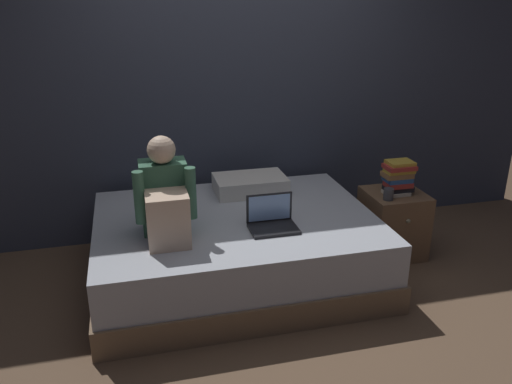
{
  "coord_description": "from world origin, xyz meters",
  "views": [
    {
      "loc": [
        -0.88,
        -3.0,
        1.97
      ],
      "look_at": [
        -0.1,
        0.1,
        0.75
      ],
      "focal_mm": 36.22,
      "sensor_mm": 36.0,
      "label": 1
    }
  ],
  "objects_px": {
    "nightstand": "(393,223)",
    "book_stack": "(398,177)",
    "person_sitting": "(165,200)",
    "laptop": "(272,220)",
    "bed": "(236,248)",
    "mug": "(388,194)",
    "pillow": "(250,184)"
  },
  "relations": [
    {
      "from": "book_stack",
      "to": "mug",
      "type": "distance_m",
      "value": 0.18
    },
    {
      "from": "bed",
      "to": "nightstand",
      "type": "height_order",
      "value": "nightstand"
    },
    {
      "from": "laptop",
      "to": "book_stack",
      "type": "relative_size",
      "value": 1.22
    },
    {
      "from": "person_sitting",
      "to": "mug",
      "type": "xyz_separation_m",
      "value": [
        1.67,
        0.15,
        -0.18
      ]
    },
    {
      "from": "person_sitting",
      "to": "bed",
      "type": "bearing_deg",
      "value": 21.39
    },
    {
      "from": "bed",
      "to": "mug",
      "type": "height_order",
      "value": "mug"
    },
    {
      "from": "bed",
      "to": "pillow",
      "type": "bearing_deg",
      "value": 64.19
    },
    {
      "from": "nightstand",
      "to": "mug",
      "type": "height_order",
      "value": "mug"
    },
    {
      "from": "person_sitting",
      "to": "mug",
      "type": "distance_m",
      "value": 1.68
    },
    {
      "from": "book_stack",
      "to": "nightstand",
      "type": "bearing_deg",
      "value": 74.19
    },
    {
      "from": "nightstand",
      "to": "mug",
      "type": "distance_m",
      "value": 0.35
    },
    {
      "from": "nightstand",
      "to": "book_stack",
      "type": "height_order",
      "value": "book_stack"
    },
    {
      "from": "bed",
      "to": "book_stack",
      "type": "bearing_deg",
      "value": 2.35
    },
    {
      "from": "bed",
      "to": "book_stack",
      "type": "height_order",
      "value": "book_stack"
    },
    {
      "from": "nightstand",
      "to": "laptop",
      "type": "relative_size",
      "value": 1.64
    },
    {
      "from": "bed",
      "to": "book_stack",
      "type": "xyz_separation_m",
      "value": [
        1.29,
        0.05,
        0.42
      ]
    },
    {
      "from": "nightstand",
      "to": "mug",
      "type": "xyz_separation_m",
      "value": [
        -0.13,
        -0.12,
        0.31
      ]
    },
    {
      "from": "bed",
      "to": "person_sitting",
      "type": "relative_size",
      "value": 3.05
    },
    {
      "from": "person_sitting",
      "to": "laptop",
      "type": "relative_size",
      "value": 2.05
    },
    {
      "from": "laptop",
      "to": "pillow",
      "type": "distance_m",
      "value": 0.7
    },
    {
      "from": "person_sitting",
      "to": "book_stack",
      "type": "distance_m",
      "value": 1.81
    },
    {
      "from": "laptop",
      "to": "book_stack",
      "type": "distance_m",
      "value": 1.14
    },
    {
      "from": "person_sitting",
      "to": "book_stack",
      "type": "height_order",
      "value": "person_sitting"
    },
    {
      "from": "nightstand",
      "to": "book_stack",
      "type": "relative_size",
      "value": 1.99
    },
    {
      "from": "bed",
      "to": "mug",
      "type": "bearing_deg",
      "value": -2.08
    },
    {
      "from": "bed",
      "to": "pillow",
      "type": "xyz_separation_m",
      "value": [
        0.22,
        0.45,
        0.32
      ]
    },
    {
      "from": "pillow",
      "to": "bed",
      "type": "bearing_deg",
      "value": -115.81
    },
    {
      "from": "nightstand",
      "to": "mug",
      "type": "relative_size",
      "value": 5.83
    },
    {
      "from": "pillow",
      "to": "book_stack",
      "type": "bearing_deg",
      "value": -20.25
    },
    {
      "from": "bed",
      "to": "nightstand",
      "type": "distance_m",
      "value": 1.3
    },
    {
      "from": "bed",
      "to": "laptop",
      "type": "distance_m",
      "value": 0.44
    },
    {
      "from": "person_sitting",
      "to": "laptop",
      "type": "xyz_separation_m",
      "value": [
        0.7,
        -0.05,
        -0.2
      ]
    }
  ]
}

